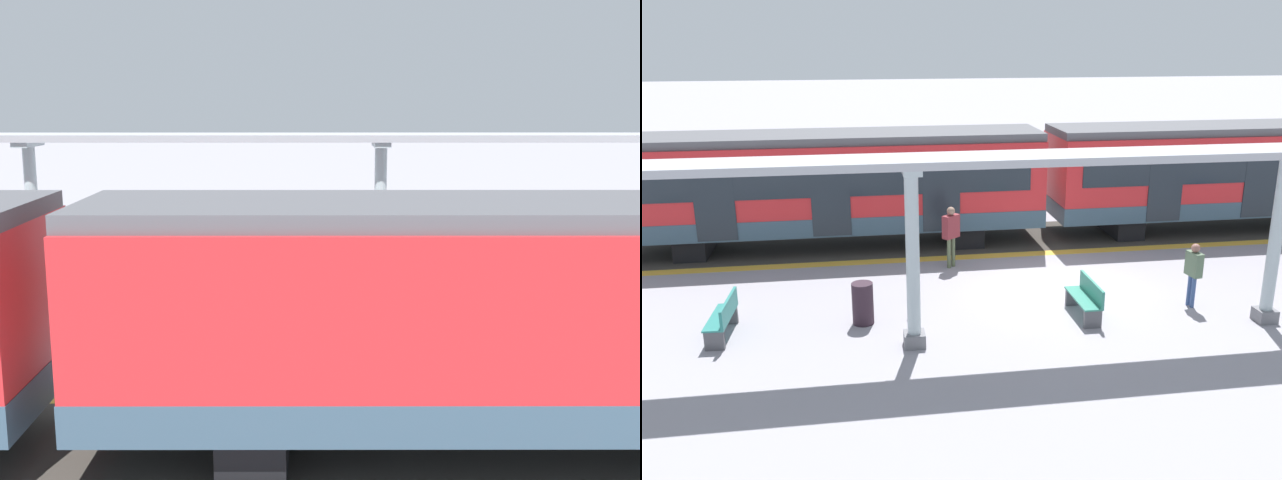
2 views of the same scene
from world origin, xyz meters
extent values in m
plane|color=gray|center=(0.00, 0.00, 0.00)|extent=(176.00, 176.00, 0.00)
cube|color=gold|center=(-2.93, 0.00, 0.00)|extent=(0.43, 30.69, 0.01)
cube|color=#38332D|center=(-4.75, 0.00, 0.00)|extent=(3.20, 42.69, 0.01)
cube|color=red|center=(-4.75, -5.72, 1.94)|extent=(2.60, 12.72, 2.60)
cube|color=#344D5E|center=(-4.75, -5.72, 0.92)|extent=(2.63, 12.74, 0.55)
cube|color=#515156|center=(-4.75, -5.72, 3.36)|extent=(2.39, 12.72, 0.24)
cube|color=#1E262D|center=(-3.43, -5.72, 2.25)|extent=(0.03, 11.70, 0.84)
cube|color=#1E262D|center=(-3.43, -5.72, 1.69)|extent=(0.04, 1.10, 2.00)
cube|color=#1E262D|center=(-3.43, -2.54, 1.69)|extent=(0.04, 1.10, 2.00)
cube|color=black|center=(-4.75, -1.65, 0.32)|extent=(2.21, 0.90, 0.64)
cube|color=slate|center=(2.70, -3.92, 0.15)|extent=(0.44, 0.44, 0.30)
cylinder|color=#ACBBBF|center=(2.70, -3.92, 2.00)|extent=(0.28, 0.28, 3.40)
cube|color=#ACBBBF|center=(2.70, -3.92, 3.76)|extent=(1.10, 0.36, 0.12)
cube|color=slate|center=(2.70, 4.06, 0.15)|extent=(0.44, 0.44, 0.30)
cylinder|color=#ACBBBF|center=(2.70, 4.06, 2.00)|extent=(0.28, 0.28, 3.40)
cube|color=#ACBBBF|center=(2.70, 4.06, 3.76)|extent=(1.10, 0.36, 0.12)
cube|color=#A8AAB2|center=(2.70, 0.07, 3.90)|extent=(1.20, 25.05, 0.16)
cube|color=#297A74|center=(1.57, -7.99, 0.44)|extent=(1.52, 0.50, 0.04)
cube|color=#297A74|center=(1.57, -7.80, 0.66)|extent=(1.50, 0.13, 0.40)
cube|color=#4C4C51|center=(2.23, -8.02, 0.21)|extent=(0.12, 0.40, 0.42)
cube|color=#4C4C51|center=(0.90, -7.96, 0.21)|extent=(0.12, 0.40, 0.42)
cube|color=#2F7C69|center=(1.75, 0.07, 0.44)|extent=(1.50, 0.44, 0.04)
cube|color=#2F7C69|center=(1.75, 0.26, 0.66)|extent=(1.50, 0.06, 0.40)
cube|color=#4C4C51|center=(2.42, 0.07, 0.21)|extent=(0.10, 0.40, 0.42)
cube|color=#4C4C51|center=(1.08, 0.07, 0.21)|extent=(0.10, 0.40, 0.42)
cylinder|color=#2D1E29|center=(1.36, -4.96, 0.48)|extent=(0.48, 0.48, 0.96)
cylinder|color=#4C4C51|center=(0.24, -3.64, 1.10)|extent=(0.10, 0.10, 2.20)
cube|color=#284C9E|center=(0.24, -3.64, 1.95)|extent=(0.56, 0.04, 0.36)
cylinder|color=#545F41|center=(-2.08, -2.52, 0.43)|extent=(0.11, 0.11, 0.86)
cylinder|color=#545F41|center=(-2.19, -2.38, 0.43)|extent=(0.11, 0.11, 0.86)
cube|color=maroon|center=(-2.14, -2.45, 1.18)|extent=(0.49, 0.53, 0.65)
sphere|color=#846554|center=(-2.14, -2.45, 1.62)|extent=(0.23, 0.23, 0.23)
cylinder|color=#354D7E|center=(1.67, 2.83, 0.39)|extent=(0.10, 0.10, 0.78)
cylinder|color=#354D7E|center=(1.51, 2.81, 0.39)|extent=(0.10, 0.10, 0.78)
cube|color=#52694F|center=(1.59, 2.82, 1.07)|extent=(0.48, 0.26, 0.58)
sphere|color=#8C5D51|center=(1.59, 2.82, 1.46)|extent=(0.21, 0.21, 0.21)
camera|label=1|loc=(-14.57, -2.51, 4.83)|focal=42.71mm
camera|label=2|loc=(15.46, -4.97, 6.23)|focal=37.55mm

